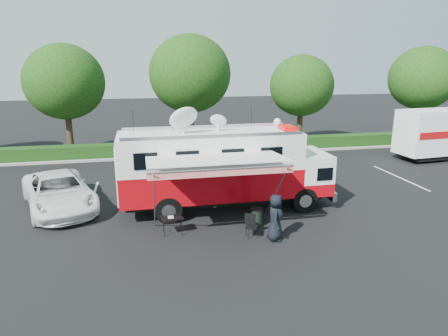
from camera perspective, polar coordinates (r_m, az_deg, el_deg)
The scene contains 10 objects.
ground_plane at distance 19.41m, azimuth 0.30°, elevation -5.80°, with size 120.00×120.00×0.00m, color black.
back_border at distance 31.09m, azimuth -2.67°, elevation 11.56°, with size 60.00×6.14×8.87m.
stall_lines at distance 22.10m, azimuth -2.60°, elevation -3.16°, with size 24.12×5.50×0.01m.
command_truck at distance 18.76m, azimuth 0.05°, elevation 0.06°, with size 10.01×2.75×4.81m.
awning at distance 15.61m, azimuth -1.01°, elevation 0.90°, with size 5.47×2.81×3.30m.
white_suv at distance 20.96m, azimuth -22.31°, elevation -5.38°, with size 2.81×6.10×1.70m, color white.
person at distance 16.34m, azimuth 7.26°, elevation -10.12°, with size 0.93×0.60×1.90m, color black.
folding_table at distance 16.57m, azimuth -7.43°, elevation -7.17°, with size 0.96×0.75×0.73m.
folding_chair at distance 16.33m, azimuth 3.87°, elevation -7.90°, with size 0.59×0.63×0.94m.
trash_bin at distance 17.33m, azimuth 4.65°, elevation -7.05°, with size 0.54×0.54×0.81m.
Camera 1 is at (-3.81, -17.72, 6.94)m, focal length 32.00 mm.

